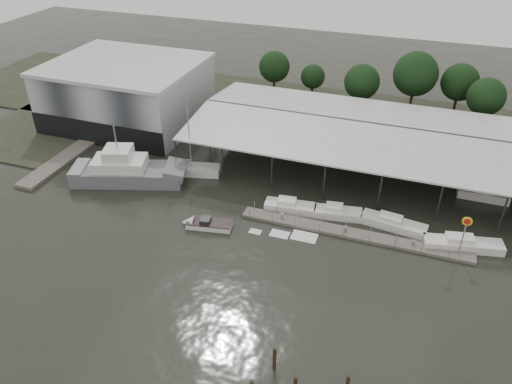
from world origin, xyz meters
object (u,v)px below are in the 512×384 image
(grey_trawler, at_px, (128,171))
(speedboat_underway, at_px, (205,224))
(white_sailboat, at_px, (188,169))
(shell_fuel_sign, at_px, (465,229))

(grey_trawler, xyz_separation_m, speedboat_underway, (14.72, -6.41, -1.19))
(grey_trawler, height_order, white_sailboat, white_sailboat)
(speedboat_underway, bearing_deg, shell_fuel_sign, 178.41)
(white_sailboat, xyz_separation_m, speedboat_underway, (7.84, -11.15, -0.26))
(shell_fuel_sign, xyz_separation_m, white_sailboat, (-37.43, 6.77, -3.28))
(shell_fuel_sign, height_order, speedboat_underway, shell_fuel_sign)
(shell_fuel_sign, distance_m, speedboat_underway, 30.13)
(shell_fuel_sign, xyz_separation_m, speedboat_underway, (-29.60, -4.38, -3.53))
(shell_fuel_sign, xyz_separation_m, grey_trawler, (-44.32, 2.03, -2.35))
(grey_trawler, distance_m, speedboat_underway, 16.10)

